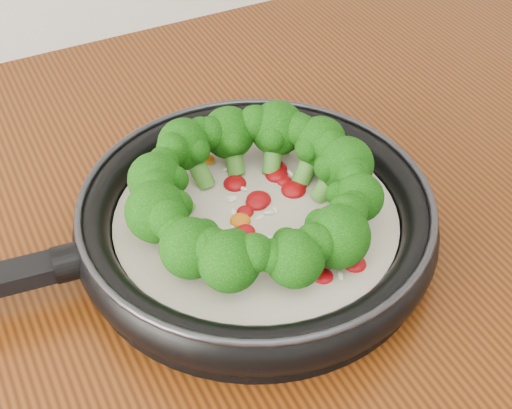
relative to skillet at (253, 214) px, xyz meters
name	(u,v)px	position (x,y,z in m)	size (l,w,h in m)	color
skillet	(253,214)	(0.00, 0.00, 0.00)	(0.55, 0.37, 0.10)	black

